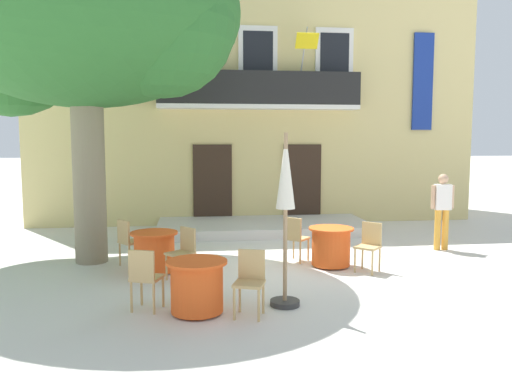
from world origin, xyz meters
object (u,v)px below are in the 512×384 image
(cafe_chair_middle_0, at_px, (183,250))
(pedestrian_mid_plaza, at_px, (442,207))
(plane_tree, at_px, (80,20))
(cafe_chair_near_tree_0, at_px, (250,278))
(cafe_chair_middle_1, at_px, (128,239))
(cafe_chair_front_0, at_px, (295,236))
(cafe_table_near_tree, at_px, (197,286))
(cafe_table_front, at_px, (331,246))
(cafe_chair_near_tree_1, at_px, (145,275))
(cafe_chair_front_1, at_px, (369,243))
(cafe_umbrella, at_px, (286,194))
(cafe_table_middle, at_px, (154,252))

(cafe_chair_middle_0, bearing_deg, pedestrian_mid_plaza, 17.10)
(plane_tree, relative_size, cafe_chair_near_tree_0, 7.34)
(cafe_chair_middle_1, relative_size, cafe_chair_front_0, 1.00)
(cafe_table_near_tree, distance_m, cafe_table_front, 3.53)
(cafe_chair_near_tree_1, bearing_deg, cafe_chair_middle_1, 101.54)
(cafe_chair_middle_0, bearing_deg, cafe_chair_front_1, 2.13)
(cafe_chair_middle_1, bearing_deg, cafe_umbrella, -46.21)
(cafe_chair_near_tree_0, relative_size, cafe_umbrella, 0.36)
(cafe_table_middle, bearing_deg, cafe_table_near_tree, -72.04)
(cafe_chair_middle_0, bearing_deg, cafe_table_middle, 135.85)
(plane_tree, height_order, cafe_chair_front_1, plane_tree)
(cafe_table_near_tree, bearing_deg, cafe_table_middle, 107.96)
(pedestrian_mid_plaza, bearing_deg, cafe_chair_near_tree_1, -151.27)
(cafe_chair_front_0, bearing_deg, cafe_chair_middle_1, 179.00)
(cafe_chair_near_tree_1, bearing_deg, cafe_chair_front_0, 44.34)
(cafe_table_near_tree, xyz_separation_m, cafe_chair_near_tree_0, (0.74, -0.16, 0.14))
(cafe_chair_near_tree_1, xyz_separation_m, cafe_chair_front_0, (2.71, 2.65, 0.00))
(cafe_chair_front_0, height_order, pedestrian_mid_plaza, pedestrian_mid_plaza)
(cafe_table_middle, distance_m, cafe_chair_middle_0, 0.77)
(cafe_chair_near_tree_1, xyz_separation_m, cafe_table_middle, (-0.02, 2.17, -0.14))
(cafe_chair_near_tree_0, height_order, cafe_chair_near_tree_1, same)
(cafe_chair_near_tree_0, bearing_deg, cafe_chair_middle_0, 115.77)
(cafe_chair_front_0, bearing_deg, cafe_chair_near_tree_1, -135.66)
(cafe_chair_middle_0, height_order, cafe_table_front, cafe_chair_middle_0)
(cafe_table_middle, bearing_deg, cafe_chair_front_1, -5.74)
(pedestrian_mid_plaza, bearing_deg, cafe_chair_near_tree_0, -141.66)
(plane_tree, height_order, pedestrian_mid_plaza, plane_tree)
(cafe_chair_front_1, distance_m, cafe_umbrella, 2.83)
(cafe_chair_front_0, relative_size, cafe_chair_front_1, 1.00)
(cafe_umbrella, bearing_deg, cafe_chair_front_0, 75.50)
(cafe_table_middle, height_order, cafe_chair_front_0, cafe_chair_front_0)
(cafe_table_near_tree, relative_size, pedestrian_mid_plaza, 0.51)
(cafe_table_near_tree, bearing_deg, plane_tree, 122.50)
(cafe_chair_near_tree_1, relative_size, cafe_table_middle, 1.05)
(cafe_chair_near_tree_1, height_order, cafe_chair_middle_0, same)
(cafe_table_near_tree, height_order, cafe_chair_front_1, cafe_chair_front_1)
(cafe_table_near_tree, bearing_deg, cafe_chair_near_tree_0, -12.40)
(cafe_table_front, bearing_deg, pedestrian_mid_plaza, 22.26)
(cafe_table_near_tree, bearing_deg, cafe_chair_front_1, 31.22)
(pedestrian_mid_plaza, bearing_deg, cafe_table_middle, -168.92)
(cafe_table_front, bearing_deg, cafe_chair_middle_0, -168.41)
(cafe_table_middle, height_order, cafe_chair_front_1, cafe_chair_front_1)
(cafe_chair_middle_0, bearing_deg, cafe_table_near_tree, -83.18)
(cafe_table_middle, bearing_deg, plane_tree, 143.00)
(cafe_table_front, xyz_separation_m, cafe_chair_front_0, (-0.62, 0.43, 0.14))
(cafe_table_middle, bearing_deg, cafe_chair_middle_1, 134.52)
(cafe_table_near_tree, relative_size, cafe_umbrella, 0.34)
(cafe_table_near_tree, height_order, cafe_chair_middle_1, cafe_chair_middle_1)
(plane_tree, distance_m, cafe_chair_front_0, 5.93)
(pedestrian_mid_plaza, bearing_deg, cafe_chair_front_0, -168.05)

